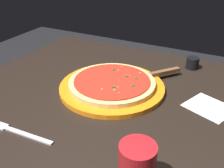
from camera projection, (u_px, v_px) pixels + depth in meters
name	position (u px, v px, depth m)	size (l,w,h in m)	color
restaurant_table	(103.00, 127.00, 0.95)	(0.91, 0.85, 0.76)	black
serving_plate	(112.00, 87.00, 0.89)	(0.35, 0.35, 0.02)	orange
pizza	(112.00, 83.00, 0.88)	(0.29, 0.29, 0.02)	#DBB26B
pizza_server	(154.00, 75.00, 0.94)	(0.17, 0.20, 0.01)	silver
cup_tall_drink	(137.00, 168.00, 0.51)	(0.07, 0.07, 0.11)	#B2191E
cup_small_sauce	(192.00, 63.00, 1.03)	(0.05, 0.05, 0.04)	black
napkin_folded_right	(209.00, 107.00, 0.79)	(0.13, 0.11, 0.00)	white
fork	(19.00, 132.00, 0.69)	(0.19, 0.03, 0.00)	silver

